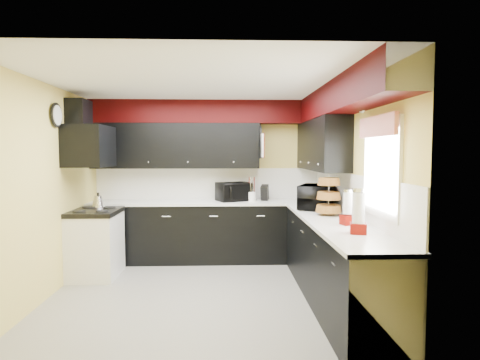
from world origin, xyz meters
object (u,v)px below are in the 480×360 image
(microwave, at_px, (316,197))
(utensil_crock, at_px, (252,196))
(toaster_oven, at_px, (234,192))
(knife_block, at_px, (265,193))
(kettle, at_px, (98,201))

(microwave, xyz_separation_m, utensil_crock, (-0.81, 0.90, -0.09))
(toaster_oven, distance_m, utensil_crock, 0.29)
(knife_block, height_order, kettle, knife_block)
(toaster_oven, xyz_separation_m, microwave, (1.09, -0.94, 0.02))
(kettle, bearing_deg, utensil_crock, 11.61)
(toaster_oven, distance_m, microwave, 1.44)
(utensil_crock, bearing_deg, toaster_oven, 171.72)
(toaster_oven, height_order, microwave, microwave)
(utensil_crock, relative_size, kettle, 0.81)
(toaster_oven, xyz_separation_m, utensil_crock, (0.28, -0.04, -0.07))
(toaster_oven, relative_size, microwave, 0.85)
(knife_block, relative_size, kettle, 1.35)
(knife_block, bearing_deg, microwave, -41.86)
(utensil_crock, xyz_separation_m, kettle, (-2.23, -0.46, -0.01))
(toaster_oven, bearing_deg, kettle, 170.55)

